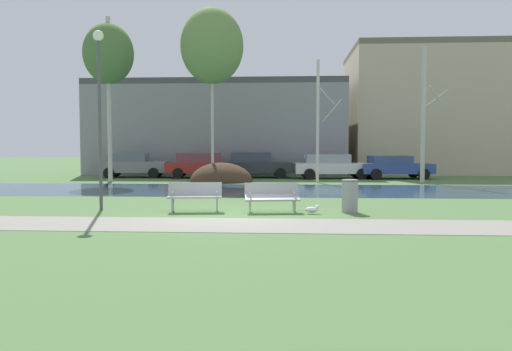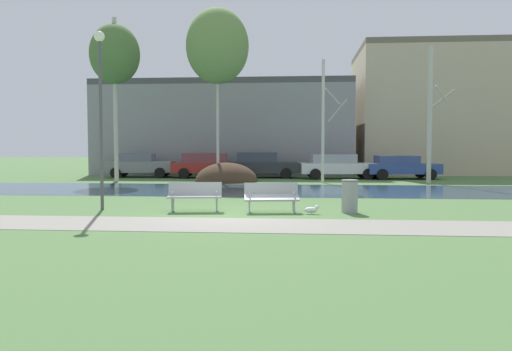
% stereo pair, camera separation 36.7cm
% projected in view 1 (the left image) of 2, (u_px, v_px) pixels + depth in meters
% --- Properties ---
extents(ground_plane, '(120.00, 120.00, 0.00)m').
position_uv_depth(ground_plane, '(254.00, 187.00, 24.42)').
color(ground_plane, '#4C703D').
extents(paved_path_strip, '(60.00, 2.33, 0.01)m').
position_uv_depth(paved_path_strip, '(223.00, 225.00, 12.75)').
color(paved_path_strip, gray).
rests_on(paved_path_strip, ground).
extents(river_band, '(80.00, 6.53, 0.01)m').
position_uv_depth(river_band, '(252.00, 190.00, 22.83)').
color(river_band, '#2D475B').
rests_on(river_band, ground).
extents(soil_mound, '(3.41, 3.13, 2.09)m').
position_uv_depth(soil_mound, '(221.00, 182.00, 28.07)').
color(soil_mound, '#423021').
rests_on(soil_mound, ground).
extents(bench_left, '(1.66, 0.76, 0.87)m').
position_uv_depth(bench_left, '(195.00, 196.00, 15.30)').
color(bench_left, '#9EA0A3').
rests_on(bench_left, ground).
extents(bench_right, '(1.66, 0.76, 0.87)m').
position_uv_depth(bench_right, '(272.00, 196.00, 15.16)').
color(bench_right, '#9EA0A3').
rests_on(bench_right, ground).
extents(trash_bin, '(0.50, 0.50, 0.97)m').
position_uv_depth(trash_bin, '(350.00, 195.00, 15.13)').
color(trash_bin, gray).
rests_on(trash_bin, ground).
extents(seagull, '(0.45, 0.17, 0.26)m').
position_uv_depth(seagull, '(312.00, 209.00, 14.81)').
color(seagull, white).
rests_on(seagull, ground).
extents(streetlamp, '(0.32, 0.32, 5.43)m').
position_uv_depth(streetlamp, '(99.00, 91.00, 15.49)').
color(streetlamp, '#4C4C51').
rests_on(streetlamp, ground).
extents(birch_far_left, '(2.71, 2.71, 8.93)m').
position_uv_depth(birch_far_left, '(108.00, 54.00, 27.79)').
color(birch_far_left, '#BCB7A8').
rests_on(birch_far_left, ground).
extents(birch_left, '(3.39, 3.39, 9.41)m').
position_uv_depth(birch_left, '(212.00, 46.00, 27.59)').
color(birch_left, '#BCB7A8').
rests_on(birch_left, ground).
extents(birch_center_left, '(1.34, 2.09, 6.49)m').
position_uv_depth(birch_center_left, '(318.00, 121.00, 27.17)').
color(birch_center_left, beige).
rests_on(birch_center_left, ground).
extents(birch_center, '(1.35, 2.08, 7.13)m').
position_uv_depth(birch_center, '(424.00, 114.00, 27.02)').
color(birch_center, '#BCB7A8').
rests_on(birch_center, ground).
extents(parked_van_nearest_grey, '(4.20, 2.34, 1.49)m').
position_uv_depth(parked_van_nearest_grey, '(133.00, 165.00, 31.78)').
color(parked_van_nearest_grey, slate).
rests_on(parked_van_nearest_grey, ground).
extents(parked_sedan_second_red, '(4.85, 2.27, 1.51)m').
position_uv_depth(parked_sedan_second_red, '(203.00, 165.00, 31.34)').
color(parked_sedan_second_red, maroon).
rests_on(parked_sedan_second_red, ground).
extents(parked_hatch_third_dark, '(4.45, 2.38, 1.56)m').
position_uv_depth(parked_hatch_third_dark, '(255.00, 165.00, 31.47)').
color(parked_hatch_third_dark, '#282B30').
rests_on(parked_hatch_third_dark, ground).
extents(parked_wagon_fourth_white, '(4.77, 2.28, 1.46)m').
position_uv_depth(parked_wagon_fourth_white, '(331.00, 166.00, 30.67)').
color(parked_wagon_fourth_white, silver).
rests_on(parked_wagon_fourth_white, ground).
extents(parked_suv_fifth_blue, '(4.36, 2.38, 1.37)m').
position_uv_depth(parked_suv_fifth_blue, '(394.00, 166.00, 30.47)').
color(parked_suv_fifth_blue, '#2D4793').
rests_on(parked_suv_fifth_blue, ground).
extents(building_grey_warehouse, '(17.55, 8.92, 6.40)m').
position_uv_depth(building_grey_warehouse, '(221.00, 129.00, 37.65)').
color(building_grey_warehouse, gray).
rests_on(building_grey_warehouse, ground).
extents(building_beige_block, '(13.37, 9.45, 8.97)m').
position_uv_depth(building_beige_block, '(441.00, 111.00, 37.79)').
color(building_beige_block, '#BCAD8E').
rests_on(building_beige_block, ground).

